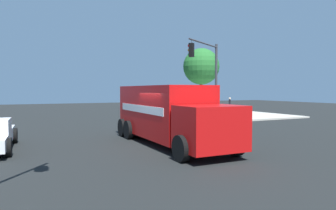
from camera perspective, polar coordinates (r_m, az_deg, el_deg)
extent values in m
plane|color=black|center=(14.66, -0.09, -7.58)|extent=(100.00, 100.00, 0.00)
cube|color=#B2ADA0|center=(32.42, 10.56, -1.81)|extent=(11.08, 11.08, 0.14)
cube|color=red|center=(15.69, -1.05, -1.03)|extent=(2.42, 6.51, 2.49)
cube|color=red|center=(11.94, 7.77, -4.16)|extent=(2.41, 1.91, 1.70)
cube|color=black|center=(11.20, 10.21, -2.88)|extent=(2.02, 0.09, 0.88)
cube|color=#B2B2B7|center=(18.73, -5.11, -4.73)|extent=(2.30, 0.21, 0.21)
cube|color=white|center=(16.23, 2.83, -0.46)|extent=(0.03, 5.46, 0.36)
cube|color=white|center=(15.22, -5.19, -0.69)|extent=(0.03, 5.46, 0.36)
cylinder|color=black|center=(12.80, 12.29, -6.90)|extent=(0.28, 1.00, 1.00)
cylinder|color=black|center=(11.46, 2.39, -7.97)|extent=(0.28, 1.00, 1.00)
cylinder|color=black|center=(17.81, 0.35, -4.11)|extent=(0.28, 1.00, 1.00)
cylinder|color=black|center=(16.87, -7.25, -4.52)|extent=(0.28, 1.00, 1.00)
cylinder|color=black|center=(18.75, -1.07, -3.76)|extent=(0.28, 1.00, 1.00)
cylinder|color=black|center=(17.86, -8.33, -4.12)|extent=(0.28, 1.00, 1.00)
cylinder|color=#38383D|center=(25.81, 8.80, 4.10)|extent=(0.20, 0.20, 6.21)
cylinder|color=#38383D|center=(23.77, 6.62, 11.15)|extent=(4.19, 2.83, 0.12)
cylinder|color=#38383D|center=(21.85, 4.32, 11.57)|extent=(0.03, 0.03, 0.25)
cube|color=black|center=(21.77, 4.32, 10.01)|extent=(0.42, 0.42, 0.95)
sphere|color=red|center=(21.89, 3.89, 10.80)|extent=(0.20, 0.20, 0.20)
sphere|color=#EFA314|center=(21.85, 3.89, 10.00)|extent=(0.20, 0.20, 0.20)
sphere|color=#19CC4C|center=(21.81, 3.88, 9.19)|extent=(0.20, 0.20, 0.20)
cylinder|color=black|center=(13.85, -27.22, -6.91)|extent=(0.29, 0.77, 0.76)
cylinder|color=black|center=(17.23, -26.28, -5.03)|extent=(0.29, 0.77, 0.76)
cylinder|color=gray|center=(34.58, 11.23, -0.72)|extent=(0.14, 0.14, 0.83)
cylinder|color=gray|center=(34.75, 11.24, -0.71)|extent=(0.14, 0.14, 0.83)
cube|color=black|center=(34.62, 11.25, 0.48)|extent=(0.38, 0.40, 0.62)
sphere|color=beige|center=(34.61, 11.25, 1.18)|extent=(0.22, 0.22, 0.22)
cylinder|color=black|center=(34.40, 11.24, 0.52)|extent=(0.09, 0.09, 0.56)
cylinder|color=black|center=(34.84, 11.25, 0.55)|extent=(0.09, 0.09, 0.56)
cube|color=silver|center=(38.34, 9.31, -0.28)|extent=(0.08, 0.04, 0.95)
cube|color=silver|center=(38.24, 9.09, -0.28)|extent=(0.08, 0.04, 0.95)
cube|color=silver|center=(38.14, 8.87, -0.29)|extent=(0.08, 0.04, 0.95)
cube|color=silver|center=(38.03, 8.65, -0.30)|extent=(0.08, 0.04, 0.95)
cube|color=silver|center=(37.93, 8.43, -0.30)|extent=(0.08, 0.04, 0.95)
cube|color=silver|center=(37.83, 8.20, -0.31)|extent=(0.08, 0.04, 0.95)
cube|color=silver|center=(37.73, 7.98, -0.32)|extent=(0.08, 0.04, 0.95)
cube|color=silver|center=(37.63, 7.75, -0.32)|extent=(0.08, 0.04, 0.95)
cube|color=silver|center=(37.53, 7.52, -0.33)|extent=(0.08, 0.04, 0.95)
cube|color=silver|center=(37.43, 7.29, -0.34)|extent=(0.08, 0.04, 0.95)
cube|color=silver|center=(37.33, 7.06, -0.34)|extent=(0.08, 0.04, 0.95)
cube|color=silver|center=(37.23, 6.83, -0.35)|extent=(0.08, 0.04, 0.95)
cube|color=silver|center=(37.14, 6.59, -0.36)|extent=(0.08, 0.04, 0.95)
cube|color=silver|center=(37.04, 6.36, -0.36)|extent=(0.08, 0.04, 0.95)
cube|color=silver|center=(36.94, 6.12, -0.37)|extent=(0.08, 0.04, 0.95)
cube|color=silver|center=(36.85, 5.89, -0.38)|extent=(0.08, 0.04, 0.95)
cube|color=silver|center=(36.75, 5.65, -0.38)|extent=(0.08, 0.04, 0.95)
cube|color=silver|center=(36.66, 5.41, -0.39)|extent=(0.08, 0.04, 0.95)
cube|color=silver|center=(36.57, 5.17, -0.40)|extent=(0.08, 0.04, 0.95)
cube|color=silver|center=(36.47, 4.93, -0.40)|extent=(0.08, 0.04, 0.95)
cube|color=silver|center=(36.38, 4.68, -0.41)|extent=(0.08, 0.04, 0.95)
cube|color=silver|center=(36.29, 4.44, -0.42)|extent=(0.08, 0.04, 0.95)
cube|color=silver|center=(36.20, 4.19, -0.43)|extent=(0.08, 0.04, 0.95)
cube|color=silver|center=(36.11, 3.95, -0.43)|extent=(0.08, 0.04, 0.95)
cube|color=silver|center=(36.02, 3.70, -0.44)|extent=(0.08, 0.04, 0.95)
cube|color=silver|center=(35.93, 3.45, -0.45)|extent=(0.08, 0.04, 0.95)
cube|color=silver|center=(35.84, 3.20, -0.45)|extent=(0.08, 0.04, 0.95)
cube|color=silver|center=(35.76, 2.95, -0.46)|extent=(0.08, 0.04, 0.95)
cube|color=silver|center=(35.67, 2.69, -0.47)|extent=(0.08, 0.04, 0.95)
cube|color=silver|center=(35.58, 2.44, -0.48)|extent=(0.08, 0.04, 0.95)
cube|color=silver|center=(35.50, 2.19, -0.48)|extent=(0.08, 0.04, 0.95)
cube|color=silver|center=(35.41, 1.93, -0.49)|extent=(0.08, 0.04, 0.95)
cube|color=silver|center=(35.33, 1.67, -0.50)|extent=(0.08, 0.04, 0.95)
cube|color=silver|center=(36.76, 5.63, -0.01)|extent=(5.86, 0.03, 0.07)
cube|color=silver|center=(36.78, 5.63, -0.68)|extent=(5.86, 0.03, 0.07)
cylinder|color=brown|center=(34.77, 6.08, 1.60)|extent=(0.32, 0.32, 3.58)
sphere|color=#236628|center=(34.86, 6.11, 7.03)|extent=(4.01, 4.01, 4.01)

